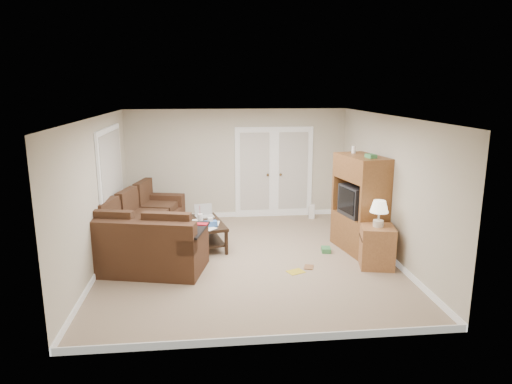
{
  "coord_description": "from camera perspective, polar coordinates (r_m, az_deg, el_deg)",
  "views": [
    {
      "loc": [
        -0.66,
        -7.58,
        2.98
      ],
      "look_at": [
        0.2,
        0.51,
        1.1
      ],
      "focal_mm": 32.0,
      "sensor_mm": 36.0,
      "label": 1
    }
  ],
  "objects": [
    {
      "name": "tv_armoire",
      "position": [
        8.59,
        12.87,
        -1.35
      ],
      "size": [
        0.81,
        1.21,
        1.91
      ],
      "rotation": [
        0.0,
        0.0,
        0.19
      ],
      "color": "brown",
      "rests_on": "floor"
    },
    {
      "name": "wall_left",
      "position": [
        7.99,
        -19.21,
        -0.23
      ],
      "size": [
        0.02,
        5.5,
        2.5
      ],
      "primitive_type": "cube",
      "color": "beige",
      "rests_on": "floor"
    },
    {
      "name": "space_heater",
      "position": [
        10.63,
        6.99,
        -2.44
      ],
      "size": [
        0.16,
        0.14,
        0.33
      ],
      "primitive_type": "cube",
      "rotation": [
        0.0,
        0.0,
        -0.29
      ],
      "color": "white",
      "rests_on": "floor"
    },
    {
      "name": "wall_back",
      "position": [
        10.49,
        -2.37,
        3.52
      ],
      "size": [
        5.0,
        0.02,
        2.5
      ],
      "primitive_type": "cube",
      "color": "beige",
      "rests_on": "floor"
    },
    {
      "name": "side_cabinet",
      "position": [
        7.97,
        14.89,
        -6.2
      ],
      "size": [
        0.65,
        0.65,
        1.15
      ],
      "rotation": [
        0.0,
        0.0,
        -0.22
      ],
      "color": "#9D6439",
      "rests_on": "floor"
    },
    {
      "name": "floor_book",
      "position": [
        7.86,
        6.06,
        -9.27
      ],
      "size": [
        0.21,
        0.25,
        0.02
      ],
      "primitive_type": "imported",
      "rotation": [
        0.0,
        0.0,
        -0.32
      ],
      "color": "brown",
      "rests_on": "floor"
    },
    {
      "name": "window_left",
      "position": [
        8.88,
        -17.71,
        3.13
      ],
      "size": [
        0.05,
        1.92,
        1.42
      ],
      "color": "silver",
      "rests_on": "wall_left"
    },
    {
      "name": "ceiling",
      "position": [
        7.62,
        -1.08,
        9.41
      ],
      "size": [
        5.0,
        5.5,
        0.02
      ],
      "primitive_type": "cube",
      "color": "silver",
      "rests_on": "wall_back"
    },
    {
      "name": "sectional_sofa",
      "position": [
        8.55,
        -14.09,
        -5.15
      ],
      "size": [
        2.21,
        3.44,
        0.95
      ],
      "rotation": [
        0.0,
        0.0,
        -0.23
      ],
      "color": "#452A1A",
      "rests_on": "floor"
    },
    {
      "name": "coffee_table",
      "position": [
        8.78,
        -6.32,
        -5.05
      ],
      "size": [
        0.85,
        1.3,
        0.82
      ],
      "rotation": [
        0.0,
        0.0,
        0.22
      ],
      "color": "black",
      "rests_on": "floor"
    },
    {
      "name": "floor_magazine",
      "position": [
        7.66,
        4.98,
        -9.9
      ],
      "size": [
        0.33,
        0.3,
        0.01
      ],
      "primitive_type": "cube",
      "rotation": [
        0.0,
        0.0,
        0.4
      ],
      "color": "gold",
      "rests_on": "floor"
    },
    {
      "name": "baseboards",
      "position": [
        8.15,
        -1.01,
        -8.05
      ],
      "size": [
        5.0,
        5.5,
        0.1
      ],
      "primitive_type": null,
      "color": "silver",
      "rests_on": "floor"
    },
    {
      "name": "floor",
      "position": [
        8.17,
        -1.01,
        -8.37
      ],
      "size": [
        5.5,
        5.5,
        0.0
      ],
      "primitive_type": "plane",
      "color": "tan",
      "rests_on": "ground"
    },
    {
      "name": "wall_front",
      "position": [
        5.17,
        1.66,
        -6.52
      ],
      "size": [
        5.0,
        0.02,
        2.5
      ],
      "primitive_type": "cube",
      "color": "beige",
      "rests_on": "floor"
    },
    {
      "name": "french_doors",
      "position": [
        10.58,
        2.25,
        2.42
      ],
      "size": [
        1.8,
        0.05,
        2.13
      ],
      "color": "silver",
      "rests_on": "floor"
    },
    {
      "name": "wall_right",
      "position": [
        8.39,
        16.22,
        0.6
      ],
      "size": [
        0.02,
        5.5,
        2.5
      ],
      "primitive_type": "cube",
      "color": "beige",
      "rests_on": "floor"
    },
    {
      "name": "floor_greenbox",
      "position": [
        8.58,
        8.74,
        -7.14
      ],
      "size": [
        0.19,
        0.24,
        0.09
      ],
      "primitive_type": "cube",
      "rotation": [
        0.0,
        0.0,
        -0.14
      ],
      "color": "#3C854A",
      "rests_on": "floor"
    }
  ]
}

